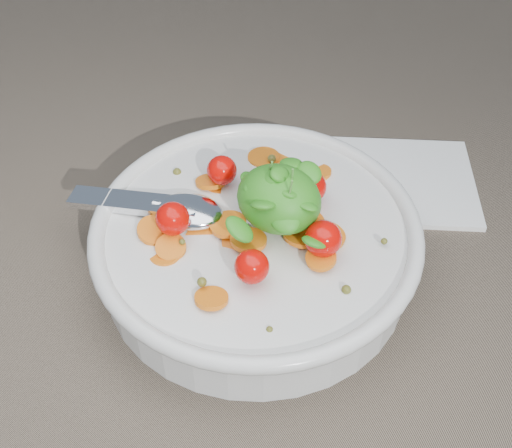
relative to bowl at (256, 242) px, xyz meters
The scene contains 3 objects.
ground 0.04m from the bowl, 119.56° to the left, with size 6.00×6.00×0.00m, color #776755.
bowl is the anchor object (origin of this frame).
napkin 0.19m from the bowl, 68.86° to the left, with size 0.15×0.13×0.01m, color white.
Camera 1 is at (0.20, -0.33, 0.45)m, focal length 45.00 mm.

